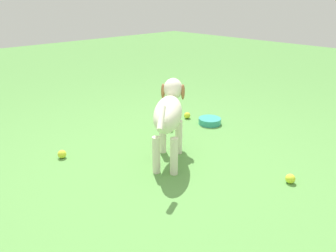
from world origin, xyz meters
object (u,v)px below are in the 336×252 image
object	(u,v)px
dog	(169,113)
tennis_ball_0	(290,179)
tennis_ball_1	(62,154)
tennis_ball_3	(169,128)
water_bowl	(210,121)
tennis_ball_2	(187,115)

from	to	relation	value
dog	tennis_ball_0	bearing A→B (deg)	-105.44
tennis_ball_1	tennis_ball_3	distance (m)	1.01
dog	water_bowl	bearing A→B (deg)	-20.94
tennis_ball_0	water_bowl	distance (m)	1.18
tennis_ball_0	tennis_ball_3	distance (m)	1.23
water_bowl	tennis_ball_2	bearing A→B (deg)	-169.40
tennis_ball_2	water_bowl	distance (m)	0.26
tennis_ball_3	water_bowl	size ratio (longest dim) A/B	0.30
tennis_ball_1	tennis_ball_3	bearing A→B (deg)	79.32
water_bowl	dog	bearing A→B (deg)	-72.09
dog	tennis_ball_3	bearing A→B (deg)	6.84
tennis_ball_1	dog	bearing A→B (deg)	45.00
tennis_ball_1	water_bowl	world-z (taller)	tennis_ball_1
tennis_ball_3	tennis_ball_1	bearing A→B (deg)	-100.68
dog	tennis_ball_1	xyz separation A→B (m)	(-0.59, -0.59, -0.35)
tennis_ball_2	tennis_ball_1	bearing A→B (deg)	-92.94
tennis_ball_0	tennis_ball_1	world-z (taller)	same
water_bowl	tennis_ball_1	bearing A→B (deg)	-103.22
tennis_ball_3	water_bowl	bearing A→B (deg)	70.98
tennis_ball_0	tennis_ball_2	xyz separation A→B (m)	(-1.34, 0.41, 0.00)
tennis_ball_2	water_bowl	size ratio (longest dim) A/B	0.30
tennis_ball_1	tennis_ball_2	distance (m)	1.36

